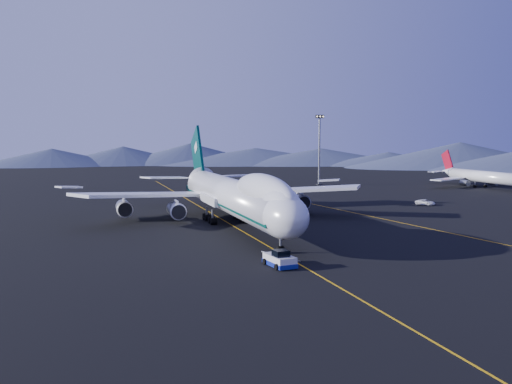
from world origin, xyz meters
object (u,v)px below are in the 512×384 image
object	(u,v)px
boeing_747	(233,195)
floodlight_mast	(319,150)
service_van	(425,202)
second_jet	(481,177)
pushback_tug	(280,261)

from	to	relation	value
boeing_747	floodlight_mast	bearing A→B (deg)	56.01
boeing_747	service_van	world-z (taller)	boeing_747
service_van	floodlight_mast	bearing A→B (deg)	68.41
second_jet	service_van	size ratio (longest dim) A/B	8.72
boeing_747	second_jet	world-z (taller)	boeing_747
boeing_747	service_van	distance (m)	56.02
floodlight_mast	boeing_747	bearing A→B (deg)	-123.99
pushback_tug	service_van	world-z (taller)	pushback_tug
second_jet	floodlight_mast	distance (m)	53.23
second_jet	floodlight_mast	xyz separation A→B (m)	(-46.35, 24.77, 8.47)
service_van	floodlight_mast	size ratio (longest dim) A/B	0.20
pushback_tug	service_van	xyz separation A→B (m)	(56.18, 50.70, -0.05)
boeing_747	second_jet	size ratio (longest dim) A/B	1.73
boeing_747	pushback_tug	distance (m)	34.71
floodlight_mast	service_van	bearing A→B (deg)	-87.92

